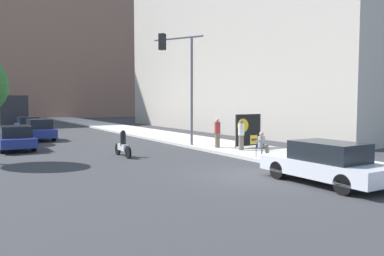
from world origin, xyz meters
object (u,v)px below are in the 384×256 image
(traffic_light_pole, at_px, (182,71))
(city_bus_on_road, at_px, (9,109))
(motorcycle_on_road, at_px, (123,145))
(jogger_on_sidewalk, at_px, (241,135))
(pedestrian_behind, at_px, (217,133))
(car_on_road_midblock, at_px, (39,130))
(car_on_road_distant, at_px, (28,125))
(parked_car_curbside, at_px, (325,163))
(protest_banner, at_px, (248,130))
(car_on_road_nearest, at_px, (15,138))
(seated_protester, at_px, (262,144))

(traffic_light_pole, xyz_separation_m, city_bus_on_road, (-6.73, 26.34, -2.56))
(traffic_light_pole, xyz_separation_m, motorcycle_on_road, (-3.97, -0.90, -3.94))
(jogger_on_sidewalk, xyz_separation_m, pedestrian_behind, (-0.46, 1.59, 0.01))
(traffic_light_pole, height_order, car_on_road_midblock, traffic_light_pole)
(traffic_light_pole, relative_size, motorcycle_on_road, 3.12)
(car_on_road_distant, bearing_deg, traffic_light_pole, -71.53)
(parked_car_curbside, height_order, city_bus_on_road, city_bus_on_road)
(city_bus_on_road, bearing_deg, car_on_road_midblock, -88.17)
(jogger_on_sidewalk, bearing_deg, car_on_road_distant, -90.53)
(protest_banner, relative_size, car_on_road_distant, 0.42)
(jogger_on_sidewalk, distance_m, protest_banner, 1.21)
(pedestrian_behind, bearing_deg, parked_car_curbside, -145.86)
(city_bus_on_road, bearing_deg, protest_banner, -71.20)
(car_on_road_nearest, bearing_deg, seated_protester, -48.35)
(jogger_on_sidewalk, relative_size, motorcycle_on_road, 0.79)
(car_on_road_midblock, relative_size, motorcycle_on_road, 2.08)
(jogger_on_sidewalk, bearing_deg, traffic_light_pole, -77.18)
(protest_banner, bearing_deg, seated_protester, -119.70)
(parked_car_curbside, bearing_deg, seated_protester, 73.13)
(car_on_road_nearest, xyz_separation_m, city_bus_on_road, (1.59, 21.43, 1.24))
(city_bus_on_road, distance_m, motorcycle_on_road, 27.42)
(traffic_light_pole, relative_size, car_on_road_midblock, 1.50)
(seated_protester, xyz_separation_m, car_on_road_midblock, (-7.28, 15.72, -0.06))
(pedestrian_behind, relative_size, city_bus_on_road, 0.15)
(car_on_road_midblock, bearing_deg, city_bus_on_road, 91.83)
(city_bus_on_road, bearing_deg, motorcycle_on_road, -84.20)
(traffic_light_pole, height_order, car_on_road_nearest, traffic_light_pole)
(seated_protester, bearing_deg, car_on_road_nearest, 126.73)
(pedestrian_behind, distance_m, traffic_light_pole, 4.05)
(car_on_road_midblock, bearing_deg, protest_banner, -53.24)
(car_on_road_distant, bearing_deg, car_on_road_midblock, -91.86)
(protest_banner, height_order, traffic_light_pole, traffic_light_pole)
(seated_protester, xyz_separation_m, car_on_road_distant, (-7.03, 23.50, -0.10))
(parked_car_curbside, relative_size, car_on_road_nearest, 0.97)
(car_on_road_nearest, xyz_separation_m, car_on_road_midblock, (2.11, 5.16, 0.05))
(car_on_road_midblock, xyz_separation_m, city_bus_on_road, (-0.52, 16.27, 1.19))
(protest_banner, height_order, parked_car_curbside, protest_banner)
(pedestrian_behind, relative_size, car_on_road_nearest, 0.37)
(seated_protester, relative_size, car_on_road_distant, 0.27)
(seated_protester, bearing_deg, car_on_road_midblock, 109.94)
(city_bus_on_road, bearing_deg, parked_car_curbside, -80.19)
(seated_protester, relative_size, protest_banner, 0.64)
(car_on_road_midblock, distance_m, car_on_road_distant, 7.78)
(protest_banner, xyz_separation_m, car_on_road_distant, (-8.96, 20.12, -0.46))
(car_on_road_nearest, distance_m, car_on_road_distant, 13.15)
(pedestrian_behind, relative_size, car_on_road_distant, 0.37)
(seated_protester, height_order, city_bus_on_road, city_bus_on_road)
(traffic_light_pole, bearing_deg, jogger_on_sidewalk, -55.70)
(seated_protester, relative_size, motorcycle_on_road, 0.58)
(seated_protester, distance_m, city_bus_on_road, 32.95)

